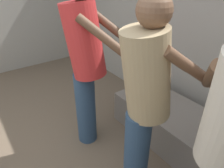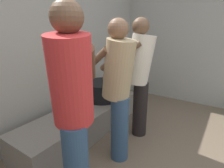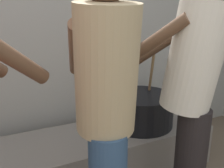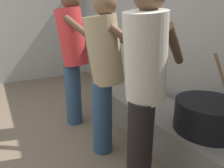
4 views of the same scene
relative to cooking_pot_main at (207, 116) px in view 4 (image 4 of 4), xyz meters
name	(u,v)px [view 4 (image 4 of 4)]	position (x,y,z in m)	size (l,w,h in m)	color
block_enclosure_rear	(169,33)	(-1.06, 0.49, 0.63)	(5.72, 0.20, 2.29)	#9E998E
hearth_ledge	(166,126)	(-0.46, -0.03, -0.33)	(2.06, 0.60, 0.37)	slate
cooking_pot_main	(207,116)	(0.00, 0.00, 0.00)	(0.58, 0.58, 0.73)	black
cook_in_red_shirt	(73,52)	(-1.36, -0.75, 0.44)	(0.73, 0.68, 1.65)	navy
cook_in_cream_shirt	(145,81)	(-0.08, -0.67, 0.41)	(0.61, 0.73, 1.60)	black
cook_in_tan_shirt	(105,68)	(-0.65, -0.70, 0.39)	(0.48, 0.71, 1.57)	navy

